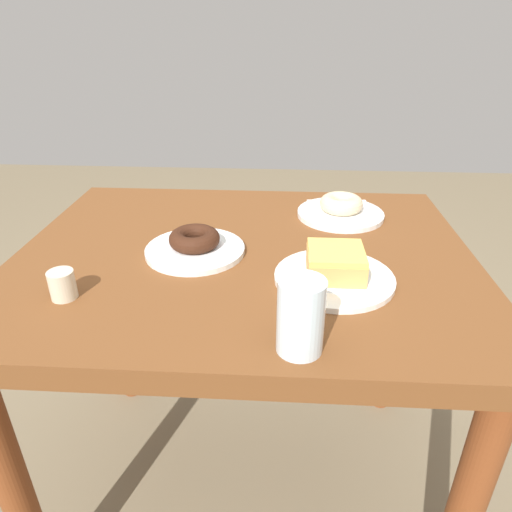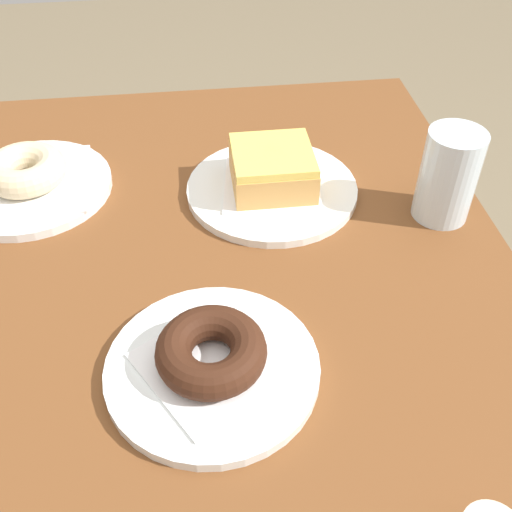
% 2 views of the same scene
% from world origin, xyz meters
% --- Properties ---
extents(table, '(0.96, 0.76, 0.72)m').
position_xyz_m(table, '(0.00, 0.00, 0.61)').
color(table, brown).
rests_on(table, ground_plane).
extents(plate_chocolate_ring, '(0.21, 0.21, 0.01)m').
position_xyz_m(plate_chocolate_ring, '(0.10, 0.02, 0.73)').
color(plate_chocolate_ring, white).
rests_on(plate_chocolate_ring, table).
extents(napkin_chocolate_ring, '(0.17, 0.17, 0.00)m').
position_xyz_m(napkin_chocolate_ring, '(0.10, 0.02, 0.74)').
color(napkin_chocolate_ring, white).
rests_on(napkin_chocolate_ring, plate_chocolate_ring).
extents(donut_chocolate_ring, '(0.11, 0.11, 0.04)m').
position_xyz_m(donut_chocolate_ring, '(0.10, 0.02, 0.76)').
color(donut_chocolate_ring, '#391C10').
rests_on(donut_chocolate_ring, napkin_chocolate_ring).
extents(plate_glazed_square, '(0.23, 0.23, 0.01)m').
position_xyz_m(plate_glazed_square, '(-0.18, 0.11, 0.73)').
color(plate_glazed_square, white).
rests_on(plate_glazed_square, table).
extents(napkin_glazed_square, '(0.14, 0.14, 0.00)m').
position_xyz_m(napkin_glazed_square, '(-0.18, 0.11, 0.74)').
color(napkin_glazed_square, white).
rests_on(napkin_glazed_square, plate_glazed_square).
extents(donut_glazed_square, '(0.10, 0.10, 0.05)m').
position_xyz_m(donut_glazed_square, '(-0.18, 0.11, 0.76)').
color(donut_glazed_square, tan).
rests_on(donut_glazed_square, napkin_glazed_square).
extents(plate_sugar_ring, '(0.21, 0.21, 0.01)m').
position_xyz_m(plate_sugar_ring, '(-0.22, -0.20, 0.73)').
color(plate_sugar_ring, white).
rests_on(plate_sugar_ring, table).
extents(napkin_sugar_ring, '(0.16, 0.16, 0.00)m').
position_xyz_m(napkin_sugar_ring, '(-0.22, -0.20, 0.74)').
color(napkin_sugar_ring, white).
rests_on(napkin_sugar_ring, plate_sugar_ring).
extents(donut_sugar_ring, '(0.11, 0.11, 0.04)m').
position_xyz_m(donut_sugar_ring, '(-0.22, -0.20, 0.76)').
color(donut_sugar_ring, beige).
rests_on(donut_sugar_ring, napkin_sugar_ring).
extents(water_glass, '(0.07, 0.07, 0.12)m').
position_xyz_m(water_glass, '(-0.11, 0.32, 0.78)').
color(water_glass, silver).
rests_on(water_glass, table).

